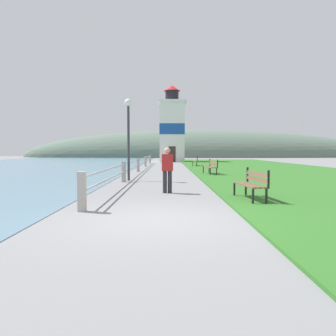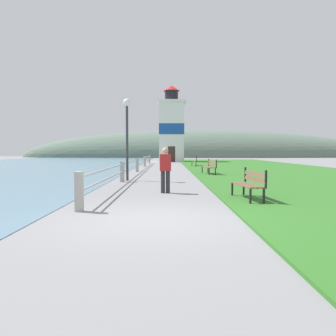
# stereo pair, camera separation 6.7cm
# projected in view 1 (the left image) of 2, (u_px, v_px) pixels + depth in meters

# --- Properties ---
(ground_plane) EXTENTS (160.00, 160.00, 0.00)m
(ground_plane) POSITION_uv_depth(u_px,v_px,m) (154.00, 220.00, 6.86)
(ground_plane) COLOR slate
(grass_verge) EXTENTS (12.00, 54.09, 0.06)m
(grass_verge) POSITION_uv_depth(u_px,v_px,m) (268.00, 169.00, 24.87)
(grass_verge) COLOR #2D6623
(grass_verge) RESTS_ON ground_plane
(seawall_railing) EXTENTS (0.18, 29.83, 0.96)m
(seawall_railing) POSITION_uv_depth(u_px,v_px,m) (138.00, 163.00, 22.63)
(seawall_railing) COLOR #A8A399
(seawall_railing) RESTS_ON ground_plane
(park_bench_near) EXTENTS (0.64, 1.69, 0.94)m
(park_bench_near) POSITION_uv_depth(u_px,v_px,m) (252.00, 183.00, 9.46)
(park_bench_near) COLOR brown
(park_bench_near) RESTS_ON ground_plane
(park_bench_midway) EXTENTS (0.68, 1.94, 0.94)m
(park_bench_midway) POSITION_uv_depth(u_px,v_px,m) (211.00, 166.00, 19.67)
(park_bench_midway) COLOR brown
(park_bench_midway) RESTS_ON ground_plane
(park_bench_far) EXTENTS (0.60, 1.75, 0.94)m
(park_bench_far) POSITION_uv_depth(u_px,v_px,m) (195.00, 161.00, 30.29)
(park_bench_far) COLOR brown
(park_bench_far) RESTS_ON ground_plane
(lighthouse) EXTENTS (3.67, 3.67, 10.00)m
(lighthouse) POSITION_uv_depth(u_px,v_px,m) (172.00, 128.00, 43.13)
(lighthouse) COLOR white
(lighthouse) RESTS_ON ground_plane
(person_strolling) EXTENTS (0.39, 0.23, 1.57)m
(person_strolling) POSITION_uv_depth(u_px,v_px,m) (167.00, 168.00, 11.23)
(person_strolling) COLOR #28282D
(person_strolling) RESTS_ON ground_plane
(lamp_post) EXTENTS (0.36, 0.36, 3.96)m
(lamp_post) POSITION_uv_depth(u_px,v_px,m) (128.00, 124.00, 15.80)
(lamp_post) COLOR #333338
(lamp_post) RESTS_ON ground_plane
(distant_hillside) EXTENTS (80.00, 16.00, 12.00)m
(distant_hillside) POSITION_uv_depth(u_px,v_px,m) (202.00, 157.00, 72.84)
(distant_hillside) COLOR #566B5B
(distant_hillside) RESTS_ON ground_plane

